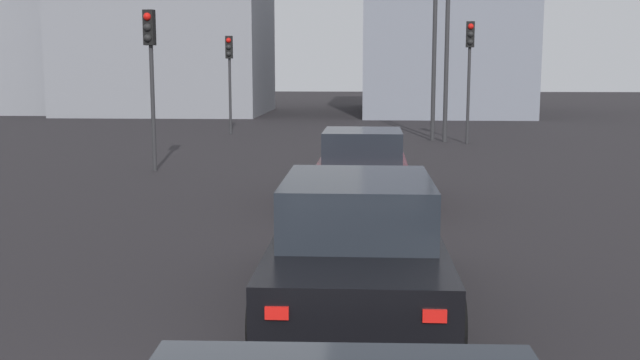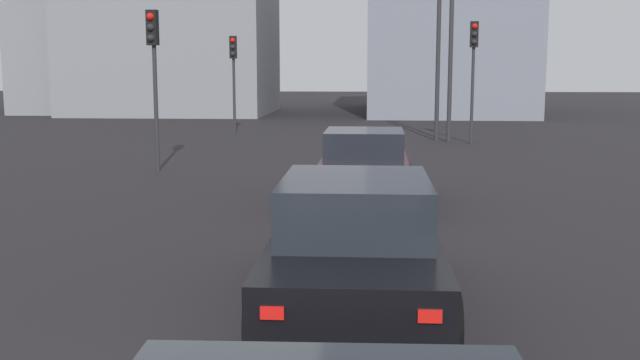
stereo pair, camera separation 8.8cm
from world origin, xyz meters
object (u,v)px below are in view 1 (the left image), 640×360
(traffic_light_near_right, at_px, (470,57))
(street_lamp_kerbside, at_px, (435,33))
(car_black_left_second, at_px, (357,245))
(street_lamp_far, at_px, (447,29))
(traffic_light_far_left, at_px, (150,56))
(traffic_light_near_left, at_px, (229,64))
(car_maroon_left_lead, at_px, (362,168))

(traffic_light_near_right, distance_m, street_lamp_kerbside, 1.85)
(car_black_left_second, distance_m, street_lamp_far, 20.00)
(car_black_left_second, xyz_separation_m, traffic_light_near_right, (18.80, -3.80, 2.36))
(car_black_left_second, bearing_deg, traffic_light_near_right, -11.50)
(street_lamp_kerbside, bearing_deg, car_black_left_second, 172.40)
(traffic_light_far_left, distance_m, street_lamp_kerbside, 12.06)
(street_lamp_kerbside, bearing_deg, traffic_light_near_left, 75.07)
(car_black_left_second, height_order, street_lamp_far, street_lamp_far)
(car_maroon_left_lead, bearing_deg, street_lamp_kerbside, -10.48)
(traffic_light_near_left, bearing_deg, street_lamp_far, 70.97)
(car_maroon_left_lead, xyz_separation_m, car_black_left_second, (-6.73, 0.05, 0.02))
(traffic_light_near_left, height_order, street_lamp_kerbside, street_lamp_kerbside)
(traffic_light_near_right, xyz_separation_m, traffic_light_far_left, (-7.69, 9.29, -0.09))
(traffic_light_far_left, bearing_deg, street_lamp_kerbside, 145.11)
(traffic_light_far_left, height_order, street_lamp_far, street_lamp_far)
(street_lamp_far, bearing_deg, car_black_left_second, 171.05)
(car_maroon_left_lead, distance_m, traffic_light_near_left, 16.44)
(traffic_light_far_left, bearing_deg, car_maroon_left_lead, 59.39)
(traffic_light_near_left, xyz_separation_m, traffic_light_near_right, (-3.30, -9.19, 0.24))
(car_maroon_left_lead, distance_m, street_lamp_far, 13.52)
(car_black_left_second, height_order, traffic_light_near_left, traffic_light_near_left)
(car_black_left_second, distance_m, traffic_light_near_left, 22.85)
(car_black_left_second, distance_m, traffic_light_far_left, 12.60)
(car_maroon_left_lead, xyz_separation_m, street_lamp_far, (12.74, -3.02, 3.38))
(car_black_left_second, height_order, traffic_light_far_left, traffic_light_far_left)
(car_black_left_second, bearing_deg, street_lamp_kerbside, -7.66)
(street_lamp_kerbside, distance_m, street_lamp_far, 0.64)
(traffic_light_near_left, distance_m, street_lamp_far, 8.94)
(traffic_light_far_left, bearing_deg, street_lamp_far, 142.10)
(car_black_left_second, height_order, traffic_light_near_right, traffic_light_near_right)
(car_maroon_left_lead, xyz_separation_m, traffic_light_far_left, (4.38, 5.53, 2.29))
(traffic_light_near_right, bearing_deg, car_black_left_second, -9.06)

